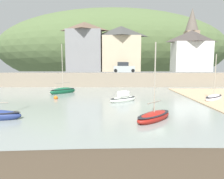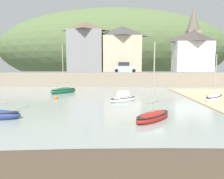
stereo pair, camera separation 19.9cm
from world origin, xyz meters
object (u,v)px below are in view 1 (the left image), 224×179
Objects in this scene: waterfront_building_right at (191,51)px; waterfront_building_left at (85,47)px; church_with_spire at (191,39)px; dinghy_open_wooden at (214,98)px; waterfront_building_centre at (121,49)px; sailboat_tall_mast at (123,99)px; sailboat_white_hull at (63,91)px; parked_car_near_slipway at (124,68)px; mooring_buoy at (56,98)px; sailboat_nearest_shore at (154,116)px.

waterfront_building_left is at bearing -180.00° from waterfront_building_right.
church_with_spire is 2.75× the size of dinghy_open_wooden.
waterfront_building_left is 7.74m from waterfront_building_centre.
waterfront_building_left is 3.22× the size of sailboat_tall_mast.
church_with_spire is at bearing 21.40° from sailboat_tall_mast.
church_with_spire is 33.84m from sailboat_white_hull.
waterfront_building_right is 1.27× the size of sailboat_white_hull.
mooring_buoy is at bearing -117.03° from parked_car_near_slipway.
parked_car_near_slipway is (8.91, 12.43, 2.86)m from sailboat_white_hull.
parked_car_near_slipway is (-0.80, 26.09, 2.94)m from sailboat_nearest_shore.
sailboat_white_hull reaches higher than dinghy_open_wooden.
parked_car_near_slipway is (1.01, 18.73, 2.89)m from sailboat_tall_mast.
mooring_buoy is (-23.17, -21.69, -6.69)m from waterfront_building_right.
waterfront_building_right is 2.11× the size of parked_car_near_slipway.
sailboat_tall_mast is 6.96× the size of mooring_buoy.
sailboat_white_hull is 1.66× the size of parked_car_near_slipway.
sailboat_tall_mast is (-15.59, -23.23, -6.52)m from waterfront_building_right.
waterfront_building_left reaches higher than mooring_buoy.
sailboat_white_hull is at bearing -116.70° from waterfront_building_centre.
waterfront_building_right reaches higher than sailboat_white_hull.
waterfront_building_centre is (7.73, 0.00, -0.42)m from waterfront_building_left.
church_with_spire is at bearing 9.43° from waterfront_building_left.
dinghy_open_wooden is 17.55m from mooring_buoy.
sailboat_white_hull is 14.72× the size of mooring_buoy.
sailboat_white_hull is at bearing -144.20° from waterfront_building_right.
sailboat_white_hull reaches higher than sailboat_nearest_shore.
sailboat_tall_mast is at bearing 56.09° from sailboat_nearest_shore.
parked_car_near_slipway is (-14.57, -4.50, -3.63)m from waterfront_building_right.
sailboat_white_hull is (-24.87, -20.93, -9.42)m from church_with_spire.
sailboat_white_hull is at bearing 118.19° from dinghy_open_wooden.
waterfront_building_centre reaches higher than parked_car_near_slipway.
waterfront_building_centre is at bearing 94.51° from parked_car_near_slipway.
waterfront_building_right is 1.56× the size of sailboat_nearest_shore.
waterfront_building_centre is 31.40m from sailboat_nearest_shore.
church_with_spire is 3.47× the size of parked_car_near_slipway.
sailboat_tall_mast is 7.74m from mooring_buoy.
church_with_spire is 2.56× the size of sailboat_nearest_shore.
church_with_spire reaches higher than waterfront_building_right.
waterfront_building_right is at bearing -10.07° from sailboat_white_hull.
waterfront_building_right is at bearing 16.68° from parked_car_near_slipway.
waterfront_building_right is 0.61× the size of church_with_spire.
waterfront_building_right is at bearing 18.01° from sailboat_nearest_shore.
church_with_spire is at bearing 46.30° from mooring_buoy.
waterfront_building_left is at bearing 70.36° from sailboat_tall_mast.
waterfront_building_centre is at bearing 67.97° from dinghy_open_wooden.
sailboat_tall_mast is (-0.62, -23.23, -6.94)m from waterfront_building_centre.
parked_car_near_slipway is 8.88× the size of mooring_buoy.
sailboat_white_hull is 1.22× the size of sailboat_nearest_shore.
sailboat_nearest_shore is (-13.77, -30.59, -6.56)m from waterfront_building_right.
church_with_spire is at bearing 18.59° from sailboat_nearest_shore.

